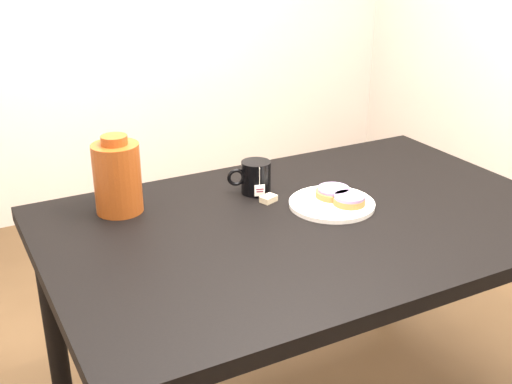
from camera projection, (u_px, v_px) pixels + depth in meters
table at (309, 245)px, 1.76m from camera, size 1.40×0.90×0.75m
plate at (332, 203)px, 1.79m from camera, size 0.24×0.24×0.02m
bagel_back at (333, 192)px, 1.82m from camera, size 0.14×0.14×0.03m
bagel_front at (349, 200)px, 1.77m from camera, size 0.11×0.11×0.03m
mug at (255, 177)px, 1.87m from camera, size 0.14×0.11×0.10m
teabag_pouch at (269, 199)px, 1.82m from camera, size 0.05×0.05×0.02m
bagel_package at (117, 177)px, 1.73m from camera, size 0.15×0.15×0.22m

